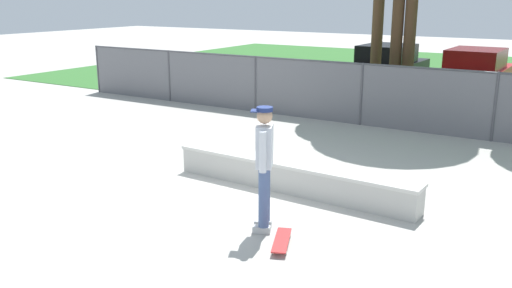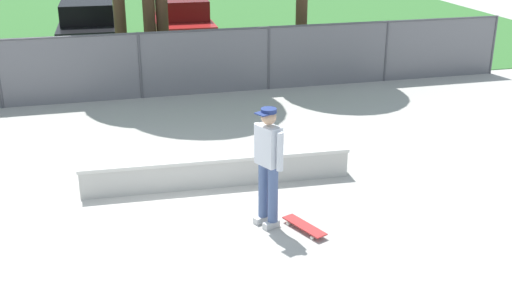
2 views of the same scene
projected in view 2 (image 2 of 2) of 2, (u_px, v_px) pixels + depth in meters
ground_plane at (174, 204)px, 10.19m from camera, size 80.00×80.00×0.00m
grass_strip at (121, 25)px, 25.08m from camera, size 31.66×20.00×0.02m
concrete_ledge at (217, 169)px, 10.89m from camera, size 4.65×0.66×0.52m
skateboarder at (268, 161)px, 9.19m from camera, size 0.40×0.55×1.84m
skateboard at (304, 226)px, 9.35m from camera, size 0.49×0.82×0.09m
chainlink_fence at (140, 63)px, 15.44m from camera, size 19.73×0.07×1.64m
car_black at (89, 27)px, 20.26m from camera, size 2.11×4.25×1.66m
car_red at (181, 23)px, 20.94m from camera, size 2.11×4.25×1.66m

